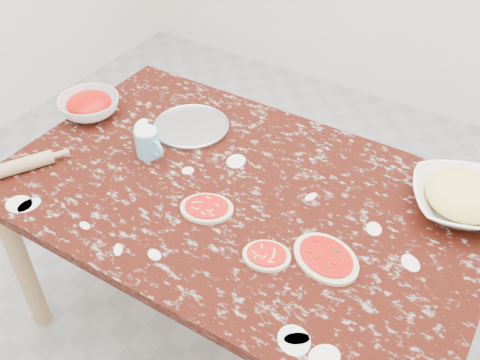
% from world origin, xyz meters
% --- Properties ---
extents(ground, '(4.00, 4.00, 0.00)m').
position_xyz_m(ground, '(0.00, 0.00, 0.00)').
color(ground, gray).
extents(worktable, '(1.60, 1.00, 0.75)m').
position_xyz_m(worktable, '(0.00, 0.00, 0.67)').
color(worktable, black).
rests_on(worktable, ground).
extents(pizza_tray, '(0.37, 0.37, 0.01)m').
position_xyz_m(pizza_tray, '(-0.35, 0.21, 0.76)').
color(pizza_tray, '#B2B2B7').
rests_on(pizza_tray, worktable).
extents(sauce_bowl, '(0.25, 0.25, 0.07)m').
position_xyz_m(sauce_bowl, '(-0.74, 0.08, 0.79)').
color(sauce_bowl, white).
rests_on(sauce_bowl, worktable).
extents(cheese_bowl, '(0.42, 0.42, 0.08)m').
position_xyz_m(cheese_bowl, '(0.64, 0.30, 0.79)').
color(cheese_bowl, white).
rests_on(cheese_bowl, worktable).
extents(flour_mug, '(0.13, 0.09, 0.10)m').
position_xyz_m(flour_mug, '(-0.38, -0.00, 0.80)').
color(flour_mug, '#69ADD1').
rests_on(flour_mug, worktable).
extents(pizza_left, '(0.21, 0.19, 0.02)m').
position_xyz_m(pizza_left, '(-0.04, -0.13, 0.76)').
color(pizza_left, beige).
rests_on(pizza_left, worktable).
extents(pizza_mid, '(0.17, 0.16, 0.02)m').
position_xyz_m(pizza_mid, '(0.22, -0.20, 0.76)').
color(pizza_mid, beige).
rests_on(pizza_mid, worktable).
extents(pizza_right, '(0.26, 0.23, 0.02)m').
position_xyz_m(pizza_right, '(0.37, -0.12, 0.76)').
color(pizza_right, beige).
rests_on(pizza_right, worktable).
extents(rolling_pin, '(0.17, 0.24, 0.05)m').
position_xyz_m(rolling_pin, '(-0.70, -0.32, 0.77)').
color(rolling_pin, tan).
rests_on(rolling_pin, worktable).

